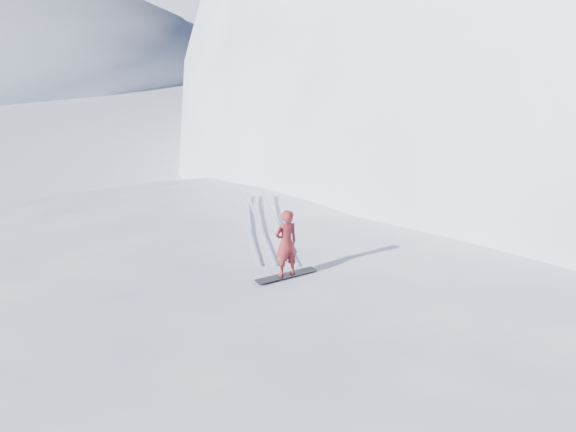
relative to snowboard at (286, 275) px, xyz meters
name	(u,v)px	position (x,y,z in m)	size (l,w,h in m)	color
ground	(328,422)	(0.96, -2.06, -2.41)	(400.00, 400.00, 0.00)	white
near_ridge	(365,348)	(1.96, 0.94, -2.41)	(36.00, 28.00, 4.80)	white
peak_shoulder	(522,171)	(10.96, 17.94, -2.41)	(28.00, 24.00, 18.00)	white
far_ridge_c	(101,37)	(-39.04, 107.94, -2.41)	(140.00, 90.00, 36.00)	white
wind_bumps	(303,365)	(0.41, 0.06, -2.41)	(16.00, 14.40, 1.00)	white
snowboard	(286,275)	(0.00, 0.00, 0.00)	(1.51, 0.28, 0.03)	black
snowboarder	(286,243)	(0.00, 0.00, 0.80)	(0.57, 0.37, 1.57)	maroon
board_tracks	(261,222)	(-0.86, 3.46, 0.01)	(2.18, 5.89, 0.04)	silver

